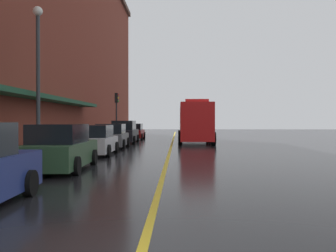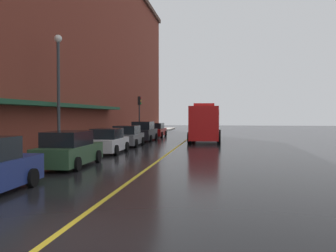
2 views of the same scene
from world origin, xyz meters
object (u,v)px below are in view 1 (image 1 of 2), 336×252
(parked_car_1, at_px, (61,148))
(parked_car_3, at_px, (111,137))
(traffic_light_near, at_px, (117,107))
(parked_car_2, at_px, (96,141))
(parked_car_4, at_px, (124,133))
(fire_truck, at_px, (195,123))
(parked_car_5, at_px, (134,132))
(street_lamp_left, at_px, (38,65))

(parked_car_1, xyz_separation_m, parked_car_3, (-0.17, 11.64, -0.03))
(parked_car_1, distance_m, traffic_light_near, 21.71)
(parked_car_2, bearing_deg, traffic_light_near, 4.58)
(parked_car_1, relative_size, parked_car_2, 1.16)
(parked_car_3, bearing_deg, parked_car_4, -1.80)
(parked_car_3, bearing_deg, parked_car_1, 179.47)
(parked_car_3, xyz_separation_m, fire_truck, (5.95, 5.85, 0.89))
(parked_car_3, xyz_separation_m, parked_car_5, (0.12, 12.24, -0.02))
(parked_car_1, relative_size, street_lamp_left, 0.70)
(parked_car_2, distance_m, parked_car_5, 17.68)
(parked_car_1, distance_m, fire_truck, 18.44)
(parked_car_4, distance_m, parked_car_5, 6.34)
(parked_car_5, bearing_deg, parked_car_4, 178.91)
(fire_truck, bearing_deg, parked_car_5, -137.61)
(parked_car_3, height_order, street_lamp_left, street_lamp_left)
(parked_car_3, relative_size, fire_truck, 0.54)
(parked_car_2, bearing_deg, fire_truck, -27.87)
(parked_car_5, xyz_separation_m, fire_truck, (5.83, -6.39, 0.91))
(parked_car_2, distance_m, parked_car_3, 5.44)
(parked_car_5, bearing_deg, street_lamp_left, 173.86)
(parked_car_1, xyz_separation_m, street_lamp_left, (-2.09, 3.37, 3.60))
(parked_car_4, relative_size, traffic_light_near, 1.06)
(parked_car_3, xyz_separation_m, parked_car_4, (0.05, 5.90, 0.09))
(parked_car_3, distance_m, parked_car_5, 12.24)
(parked_car_2, relative_size, street_lamp_left, 0.61)
(parked_car_2, bearing_deg, parked_car_1, 179.90)
(parked_car_1, bearing_deg, fire_truck, -19.91)
(parked_car_5, xyz_separation_m, street_lamp_left, (-2.04, -20.51, 3.66))
(parked_car_1, distance_m, parked_car_5, 23.88)
(parked_car_5, bearing_deg, fire_truck, -138.10)
(parked_car_4, bearing_deg, parked_car_3, 179.57)
(parked_car_1, xyz_separation_m, parked_car_5, (-0.05, 23.88, -0.05))
(traffic_light_near, bearing_deg, parked_car_2, -84.87)
(parked_car_3, height_order, parked_car_5, parked_car_3)
(parked_car_1, bearing_deg, parked_car_4, -1.23)
(parked_car_1, height_order, parked_car_3, parked_car_1)
(parked_car_1, xyz_separation_m, parked_car_4, (-0.12, 17.55, 0.06))
(parked_car_2, height_order, traffic_light_near, traffic_light_near)
(parked_car_3, distance_m, street_lamp_left, 9.24)
(parked_car_5, relative_size, street_lamp_left, 0.68)
(parked_car_5, bearing_deg, parked_car_1, 179.66)
(parked_car_1, distance_m, parked_car_4, 17.55)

